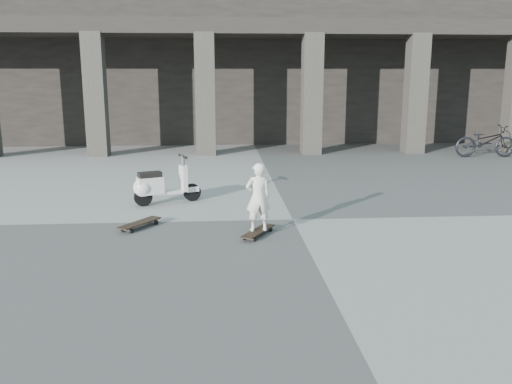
{
  "coord_description": "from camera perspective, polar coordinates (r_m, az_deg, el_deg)",
  "views": [
    {
      "loc": [
        -1.39,
        -9.79,
        2.7
      ],
      "look_at": [
        -0.73,
        -0.49,
        0.65
      ],
      "focal_mm": 38.0,
      "sensor_mm": 36.0,
      "label": 1
    }
  ],
  "objects": [
    {
      "name": "child",
      "position": [
        9.05,
        0.22,
        -0.54
      ],
      "size": [
        0.46,
        0.34,
        1.16
      ],
      "primitive_type": "imported",
      "rotation": [
        0.0,
        0.0,
        3.29
      ],
      "color": "silver",
      "rests_on": "longboard"
    },
    {
      "name": "scooter",
      "position": [
        11.48,
        -10.48,
        0.64
      ],
      "size": [
        1.38,
        0.76,
        1.01
      ],
      "rotation": [
        0.0,
        0.0,
        0.38
      ],
      "color": "black",
      "rests_on": "ground"
    },
    {
      "name": "colonnade",
      "position": [
        23.6,
        -0.69,
        13.2
      ],
      "size": [
        28.0,
        8.82,
        6.0
      ],
      "color": "black",
      "rests_on": "ground"
    },
    {
      "name": "skateboard_spare",
      "position": [
        9.87,
        -12.13,
        -3.26
      ],
      "size": [
        0.71,
        0.88,
        0.11
      ],
      "rotation": [
        0.0,
        0.0,
        0.97
      ],
      "color": "black",
      "rests_on": "ground"
    },
    {
      "name": "bicycle",
      "position": [
        19.32,
        23.02,
        4.94
      ],
      "size": [
        2.01,
        0.77,
        1.04
      ],
      "primitive_type": "imported",
      "rotation": [
        0.0,
        0.0,
        1.53
      ],
      "color": "black",
      "rests_on": "ground"
    },
    {
      "name": "ground",
      "position": [
        10.25,
        3.89,
        -2.91
      ],
      "size": [
        90.0,
        90.0,
        0.0
      ],
      "primitive_type": "plane",
      "color": "#494946",
      "rests_on": "ground"
    },
    {
      "name": "longboard",
      "position": [
        9.21,
        0.22,
        -4.18
      ],
      "size": [
        0.64,
        0.9,
        0.09
      ],
      "rotation": [
        0.0,
        0.0,
        1.05
      ],
      "color": "black",
      "rests_on": "ground"
    }
  ]
}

